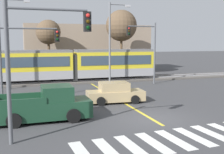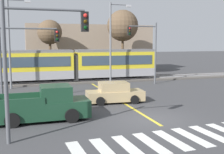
{
  "view_description": "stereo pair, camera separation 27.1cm",
  "coord_description": "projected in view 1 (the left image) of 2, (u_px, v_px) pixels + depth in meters",
  "views": [
    {
      "loc": [
        -7.19,
        -14.28,
        4.48
      ],
      "look_at": [
        -0.03,
        7.48,
        1.6
      ],
      "focal_mm": 45.0,
      "sensor_mm": 36.0,
      "label": 1
    },
    {
      "loc": [
        -6.93,
        -14.36,
        4.48
      ],
      "look_at": [
        -0.03,
        7.48,
        1.6
      ],
      "focal_mm": 45.0,
      "sensor_mm": 36.0,
      "label": 2
    }
  ],
  "objects": [
    {
      "name": "ground_plane",
      "position": [
        153.0,
        120.0,
        16.24
      ],
      "size": [
        200.0,
        200.0,
        0.0
      ],
      "primitive_type": "plane",
      "color": "#3D3D3F"
    },
    {
      "name": "track_bed",
      "position": [
        87.0,
        81.0,
        31.89
      ],
      "size": [
        120.0,
        4.0,
        0.18
      ],
      "primitive_type": "cube",
      "color": "#56514C",
      "rests_on": "ground"
    },
    {
      "name": "rail_near",
      "position": [
        89.0,
        80.0,
        31.19
      ],
      "size": [
        120.0,
        0.08,
        0.1
      ],
      "primitive_type": "cube",
      "color": "#939399",
      "rests_on": "track_bed"
    },
    {
      "name": "rail_far",
      "position": [
        86.0,
        79.0,
        32.55
      ],
      "size": [
        120.0,
        0.08,
        0.1
      ],
      "primitive_type": "cube",
      "color": "#939399",
      "rests_on": "track_bed"
    },
    {
      "name": "light_rail_tram",
      "position": [
        73.0,
        64.0,
        31.15
      ],
      "size": [
        18.5,
        2.64,
        3.43
      ],
      "color": "#9E9EA3",
      "rests_on": "track_bed"
    },
    {
      "name": "crosswalk_stripe_0",
      "position": [
        82.0,
        153.0,
        11.32
      ],
      "size": [
        0.73,
        2.83,
        0.01
      ],
      "primitive_type": "cube",
      "rotation": [
        0.0,
        0.0,
        0.06
      ],
      "color": "silver",
      "rests_on": "ground"
    },
    {
      "name": "crosswalk_stripe_1",
      "position": [
        108.0,
        150.0,
        11.72
      ],
      "size": [
        0.73,
        2.83,
        0.01
      ],
      "primitive_type": "cube",
      "rotation": [
        0.0,
        0.0,
        0.06
      ],
      "color": "silver",
      "rests_on": "ground"
    },
    {
      "name": "crosswalk_stripe_2",
      "position": [
        131.0,
        146.0,
        12.13
      ],
      "size": [
        0.73,
        2.83,
        0.01
      ],
      "primitive_type": "cube",
      "rotation": [
        0.0,
        0.0,
        0.06
      ],
      "color": "silver",
      "rests_on": "ground"
    },
    {
      "name": "crosswalk_stripe_3",
      "position": [
        154.0,
        143.0,
        12.53
      ],
      "size": [
        0.73,
        2.83,
        0.01
      ],
      "primitive_type": "cube",
      "rotation": [
        0.0,
        0.0,
        0.06
      ],
      "color": "silver",
      "rests_on": "ground"
    },
    {
      "name": "crosswalk_stripe_4",
      "position": [
        174.0,
        139.0,
        12.93
      ],
      "size": [
        0.73,
        2.83,
        0.01
      ],
      "primitive_type": "cube",
      "rotation": [
        0.0,
        0.0,
        0.06
      ],
      "color": "silver",
      "rests_on": "ground"
    },
    {
      "name": "crosswalk_stripe_5",
      "position": [
        194.0,
        137.0,
        13.34
      ],
      "size": [
        0.73,
        2.83,
        0.01
      ],
      "primitive_type": "cube",
      "rotation": [
        0.0,
        0.0,
        0.06
      ],
      "color": "silver",
      "rests_on": "ground"
    },
    {
      "name": "crosswalk_stripe_6",
      "position": [
        212.0,
        134.0,
        13.74
      ],
      "size": [
        0.73,
        2.83,
        0.01
      ],
      "primitive_type": "cube",
      "rotation": [
        0.0,
        0.0,
        0.06
      ],
      "color": "silver",
      "rests_on": "ground"
    },
    {
      "name": "lane_centre_line",
      "position": [
        115.0,
        98.0,
        22.52
      ],
      "size": [
        0.2,
        15.91,
        0.01
      ],
      "primitive_type": "cube",
      "color": "gold",
      "rests_on": "ground"
    },
    {
      "name": "sedan_crossing",
      "position": [
        115.0,
        93.0,
        20.8
      ],
      "size": [
        4.32,
        2.16,
        1.52
      ],
      "color": "tan",
      "rests_on": "ground"
    },
    {
      "name": "pickup_truck",
      "position": [
        45.0,
        106.0,
        15.99
      ],
      "size": [
        5.4,
        2.25,
        1.98
      ],
      "color": "#193D28",
      "rests_on": "ground"
    },
    {
      "name": "traffic_light_far_right",
      "position": [
        146.0,
        44.0,
        29.31
      ],
      "size": [
        3.25,
        0.38,
        6.47
      ],
      "color": "#515459",
      "rests_on": "ground"
    },
    {
      "name": "traffic_light_mid_left",
      "position": [
        21.0,
        49.0,
        20.11
      ],
      "size": [
        4.25,
        0.38,
        6.02
      ],
      "color": "#515459",
      "rests_on": "ground"
    },
    {
      "name": "traffic_light_near_left",
      "position": [
        36.0,
        48.0,
        12.23
      ],
      "size": [
        3.75,
        0.38,
        6.44
      ],
      "color": "#515459",
      "rests_on": "ground"
    },
    {
      "name": "street_lamp_west",
      "position": [
        10.0,
        38.0,
        26.27
      ],
      "size": [
        2.18,
        0.28,
        8.56
      ],
      "color": "slate",
      "rests_on": "ground"
    },
    {
      "name": "street_lamp_centre",
      "position": [
        112.0,
        38.0,
        29.42
      ],
      "size": [
        2.36,
        0.28,
        8.53
      ],
      "color": "slate",
      "rests_on": "ground"
    },
    {
      "name": "bare_tree_west",
      "position": [
        48.0,
        32.0,
        35.5
      ],
      "size": [
        3.12,
        3.12,
        7.26
      ],
      "color": "brown",
      "rests_on": "ground"
    },
    {
      "name": "bare_tree_east",
      "position": [
        121.0,
        26.0,
        36.77
      ],
      "size": [
        4.09,
        4.09,
        8.63
      ],
      "color": "brown",
      "rests_on": "ground"
    },
    {
      "name": "building_backdrop_far",
      "position": [
        87.0,
        48.0,
        42.75
      ],
      "size": [
        18.49,
        6.0,
        6.94
      ],
      "primitive_type": "cube",
      "color": "gray",
      "rests_on": "ground"
    }
  ]
}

